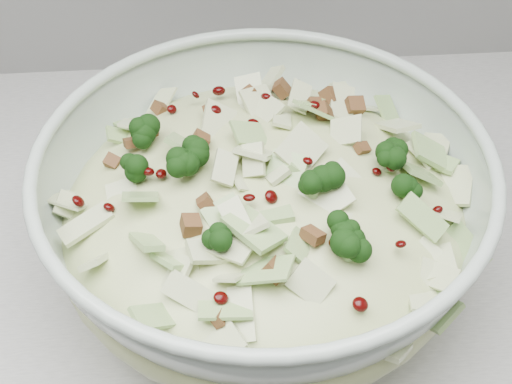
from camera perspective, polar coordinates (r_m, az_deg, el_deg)
mixing_bowl at (r=0.66m, az=0.59°, el=-1.99°), size 0.44×0.44×0.16m
salad at (r=0.64m, az=0.61°, el=-0.38°), size 0.46×0.46×0.16m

